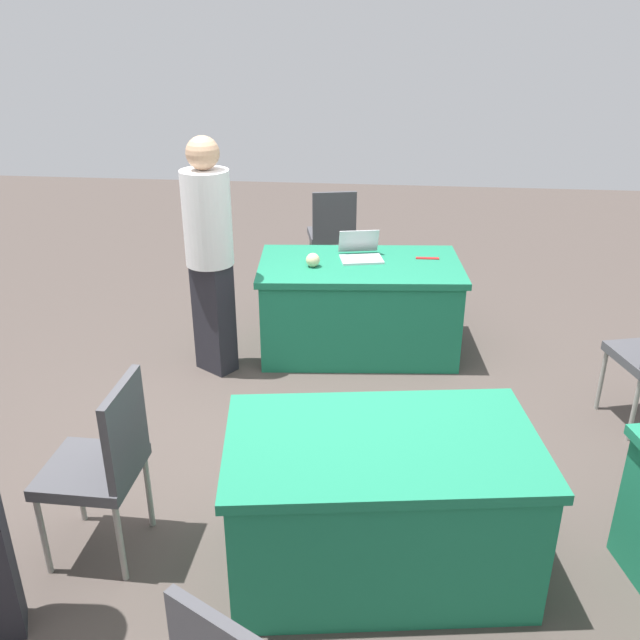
% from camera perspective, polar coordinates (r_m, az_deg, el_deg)
% --- Properties ---
extents(ground_plane, '(14.40, 14.40, 0.00)m').
position_cam_1_polar(ground_plane, '(4.32, -1.37, -10.73)').
color(ground_plane, '#4C423D').
extents(table_foreground, '(1.62, 1.01, 0.73)m').
position_cam_1_polar(table_foreground, '(5.37, 3.29, 1.13)').
color(table_foreground, '#1E7A56').
rests_on(table_foreground, ground).
extents(table_mid_right, '(1.53, 1.05, 0.73)m').
position_cam_1_polar(table_mid_right, '(3.34, 5.04, -15.08)').
color(table_mid_right, '#1E7A56').
rests_on(table_mid_right, ground).
extents(chair_tucked_right, '(0.45, 0.45, 0.95)m').
position_cam_1_polar(chair_tucked_right, '(3.45, -17.65, -11.05)').
color(chair_tucked_right, '#9E9993').
rests_on(chair_tucked_right, ground).
extents(chair_aisle, '(0.53, 0.53, 0.95)m').
position_cam_1_polar(chair_aisle, '(6.70, 1.05, 7.54)').
color(chair_aisle, '#9E9993').
rests_on(chair_aisle, ground).
extents(person_presenter, '(0.47, 0.47, 1.74)m').
position_cam_1_polar(person_presenter, '(4.90, -9.27, 6.12)').
color(person_presenter, '#26262D').
rests_on(person_presenter, ground).
extents(laptop_silver, '(0.37, 0.35, 0.21)m').
position_cam_1_polar(laptop_silver, '(5.33, 3.41, 5.58)').
color(laptop_silver, silver).
rests_on(laptop_silver, table_foreground).
extents(yarn_ball, '(0.10, 0.10, 0.10)m').
position_cam_1_polar(yarn_ball, '(5.14, -0.60, 5.04)').
color(yarn_ball, beige).
rests_on(yarn_ball, table_foreground).
extents(scissors_red, '(0.18, 0.04, 0.01)m').
position_cam_1_polar(scissors_red, '(5.39, 8.99, 5.13)').
color(scissors_red, red).
rests_on(scissors_red, table_foreground).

